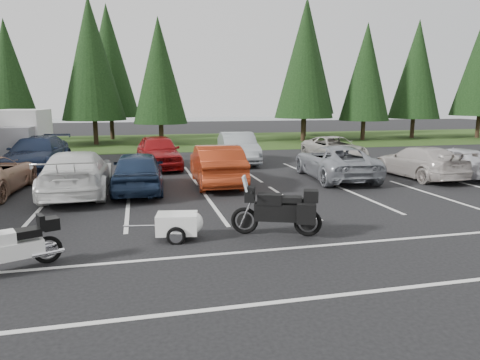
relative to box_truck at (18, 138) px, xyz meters
name	(u,v)px	position (x,y,z in m)	size (l,w,h in m)	color
ground	(202,214)	(8.00, -12.50, -1.45)	(120.00, 120.00, 0.00)	black
grass_strip	(160,142)	(8.00, 11.50, -1.45)	(80.00, 16.00, 0.01)	#203711
lake_water	(176,123)	(12.00, 42.50, -1.45)	(70.00, 50.00, 0.02)	slate
box_truck	(18,138)	(0.00, 0.00, 0.00)	(2.40, 5.60, 2.90)	silver
stall_markings	(194,199)	(8.00, -10.50, -1.45)	(32.00, 16.00, 0.01)	silver
conifer_3	(8,73)	(-2.50, 8.90, 3.82)	(3.87, 3.87, 9.02)	#332316
conifer_4	(91,59)	(3.00, 10.40, 5.08)	(4.80, 4.80, 11.17)	#332316
conifer_5	(159,71)	(8.00, 9.10, 4.18)	(4.14, 4.14, 9.63)	#332316
conifer_6	(305,60)	(20.00, 9.60, 5.26)	(4.93, 4.93, 11.48)	#332316
conifer_7	(366,72)	(25.50, 9.30, 4.36)	(4.27, 4.27, 9.94)	#332316
conifer_8	(417,70)	(31.00, 10.10, 4.72)	(4.53, 4.53, 10.56)	#332316
conifer_back_b	(108,61)	(4.00, 15.00, 5.32)	(4.97, 4.97, 11.58)	#332316
conifer_back_c	(306,57)	(22.00, 14.30, 6.04)	(5.50, 5.50, 12.81)	#332316
car_near_3	(77,173)	(4.02, -8.70, -0.65)	(2.25, 5.53, 1.61)	white
car_near_4	(138,171)	(6.16, -8.67, -0.67)	(1.84, 4.58, 1.56)	#1C2B46
car_near_5	(216,165)	(9.26, -7.98, -0.63)	(1.73, 4.96, 1.63)	#9D3014
car_near_6	(335,162)	(14.55, -7.85, -0.72)	(2.43, 5.27, 1.47)	gray
car_near_7	(419,162)	(18.29, -8.49, -0.75)	(1.95, 4.81, 1.40)	#BDB4AE
car_near_8	(455,161)	(20.05, -8.64, -0.76)	(1.63, 4.06, 1.38)	silver
car_far_1	(37,154)	(1.38, -2.44, -0.62)	(2.32, 5.71, 1.66)	#192540
car_far_2	(158,152)	(7.18, -2.96, -0.61)	(1.98, 4.92, 1.68)	maroon
car_far_3	(238,148)	(11.53, -2.12, -0.62)	(1.76, 5.04, 1.66)	gray
car_far_4	(334,149)	(17.14, -2.40, -0.77)	(2.26, 4.90, 1.36)	#B5B0A6
touring_motorcycle	(5,241)	(3.58, -15.97, -0.81)	(2.32, 0.72, 1.29)	white
cargo_trailer	(177,226)	(7.05, -14.71, -1.12)	(1.43, 0.81, 0.66)	white
adventure_motorcycle	(276,206)	(9.52, -14.96, -0.68)	(2.53, 0.88, 1.54)	black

